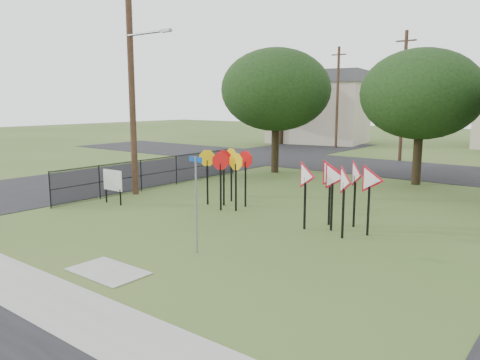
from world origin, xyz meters
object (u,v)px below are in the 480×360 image
at_px(street_name_sign, 196,198).
at_px(stop_sign_cluster, 227,165).
at_px(yield_sign_cluster, 339,180).
at_px(info_board, 113,181).

bearing_deg(street_name_sign, stop_sign_cluster, 121.27).
xyz_separation_m(stop_sign_cluster, yield_sign_cluster, (5.14, -0.55, 0.00)).
xyz_separation_m(yield_sign_cluster, info_board, (-9.17, -1.99, -0.76)).
bearing_deg(street_name_sign, yield_sign_cluster, 65.33).
height_order(stop_sign_cluster, info_board, stop_sign_cluster).
relative_size(yield_sign_cluster, info_board, 2.06).
height_order(street_name_sign, info_board, street_name_sign).
bearing_deg(yield_sign_cluster, info_board, -167.74).
bearing_deg(stop_sign_cluster, info_board, -147.67).
bearing_deg(info_board, street_name_sign, -19.52).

